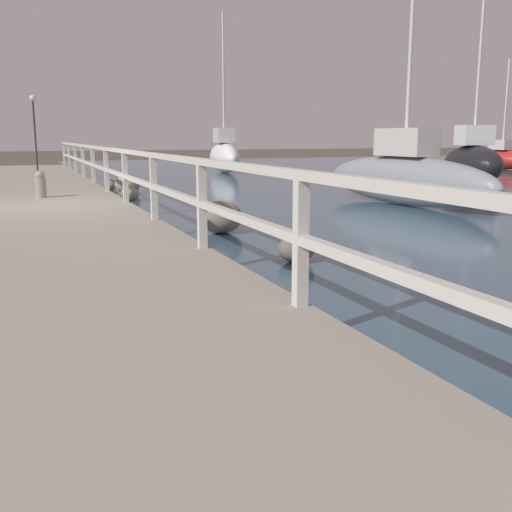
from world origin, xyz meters
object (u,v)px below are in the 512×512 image
Objects in this scene: sailboat_gray at (404,176)px; sailboat_black at (473,161)px; mooring_bollard at (40,184)px; sailboat_red at (502,158)px; sailboat_white at (224,155)px; dock_lamp at (34,118)px.

sailboat_black is (5.89, 4.40, 0.08)m from sailboat_gray.
mooring_bollard is 8.38m from sailboat_gray.
sailboat_black is at bearing -148.40° from sailboat_red.
sailboat_white is 0.85× the size of sailboat_gray.
dock_lamp is 0.54× the size of sailboat_red.
sailboat_white is 1.31× the size of sailboat_red.
mooring_bollard is at bearing -117.53° from sailboat_white.
sailboat_white is at bearing 135.84° from sailboat_black.
sailboat_black is (14.03, 2.42, 0.20)m from mooring_bollard.
mooring_bollard is at bearing 161.04° from sailboat_gray.
sailboat_black is (-7.97, -7.01, 0.21)m from sailboat_red.
dock_lamp is (0.30, 10.88, 1.73)m from mooring_bollard.
sailboat_white reaches higher than sailboat_red.
sailboat_red is (21.71, -1.45, -1.74)m from dock_lamp.
sailboat_gray is (-0.19, -13.99, -0.10)m from sailboat_white.
dock_lamp is at bearing 116.11° from sailboat_gray.
sailboat_gray is 1.03× the size of sailboat_black.
sailboat_gray is 7.35m from sailboat_black.
sailboat_red reaches higher than dock_lamp.
sailboat_red is (22.00, 9.43, -0.01)m from mooring_bollard.
dock_lamp is 0.35× the size of sailboat_gray.
sailboat_black is at bearing 9.80° from mooring_bollard.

